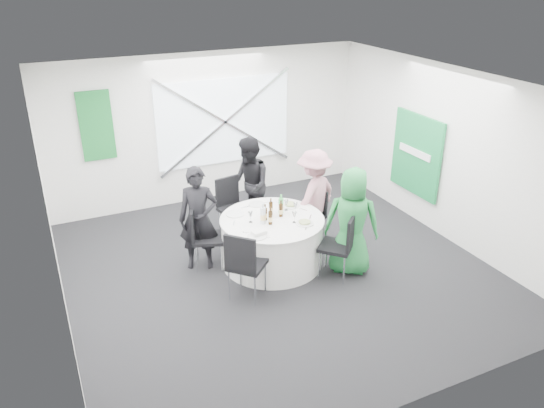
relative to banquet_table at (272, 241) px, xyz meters
name	(u,v)px	position (x,y,z in m)	size (l,w,h in m)	color
floor	(278,269)	(0.00, -0.20, -0.38)	(6.00, 6.00, 0.00)	black
ceiling	(279,84)	(0.00, -0.20, 2.42)	(6.00, 6.00, 0.00)	silver
wall_back	(209,128)	(0.00, 2.80, 1.02)	(6.00, 6.00, 0.00)	silver
wall_front	(416,294)	(0.00, -3.20, 1.02)	(6.00, 6.00, 0.00)	silver
wall_left	(50,225)	(-3.00, -0.20, 1.02)	(6.00, 6.00, 0.00)	silver
wall_right	(445,154)	(3.00, -0.20, 1.02)	(6.00, 6.00, 0.00)	silver
window_panel	(224,121)	(0.30, 2.76, 1.12)	(2.60, 0.03, 1.60)	white
window_brace_a	(225,122)	(0.30, 2.72, 1.12)	(0.05, 0.05, 3.16)	silver
window_brace_b	(225,122)	(0.30, 2.72, 1.12)	(0.05, 0.05, 3.16)	silver
green_banner	(96,126)	(-2.00, 2.75, 1.32)	(0.55, 0.04, 1.20)	#146531
green_sign	(416,155)	(2.94, 0.40, 0.82)	(0.05, 1.20, 1.40)	#178140
banquet_table	(272,241)	(0.00, 0.00, 0.00)	(1.56, 1.56, 0.76)	silver
chair_back	(231,203)	(-0.21, 1.14, 0.21)	(0.53, 0.54, 1.00)	black
chair_back_left	(202,233)	(-0.99, 0.35, 0.20)	(0.58, 0.57, 0.98)	black
chair_back_right	(314,211)	(0.96, 0.43, 0.12)	(0.52, 0.52, 0.86)	black
chair_front_right	(342,242)	(0.75, -0.78, 0.21)	(0.64, 0.64, 1.00)	black
chair_front_left	(244,261)	(-0.75, -0.72, 0.23)	(0.66, 0.66, 1.03)	black
person_man_back_left	(198,219)	(-1.01, 0.39, 0.42)	(0.58, 0.38, 1.59)	black
person_man_back	(249,185)	(0.14, 1.21, 0.44)	(0.79, 0.44, 1.63)	black
person_woman_pink	(314,196)	(0.96, 0.45, 0.40)	(1.00, 0.47, 1.55)	#BC7988
person_woman_green	(352,222)	(0.96, -0.68, 0.43)	(0.80, 0.52, 1.63)	#227D3A
plate_back	(257,204)	(-0.01, 0.56, 0.39)	(0.25, 0.25, 0.01)	silver
plate_back_left	(235,214)	(-0.44, 0.37, 0.39)	(0.28, 0.28, 0.01)	silver
plate_back_right	(290,205)	(0.46, 0.29, 0.40)	(0.28, 0.28, 0.04)	silver
plate_front_right	(305,223)	(0.36, -0.35, 0.40)	(0.26, 0.26, 0.04)	silver
plate_front_left	(257,236)	(-0.42, -0.42, 0.39)	(0.27, 0.27, 0.01)	silver
napkin	(259,232)	(-0.39, -0.39, 0.42)	(0.20, 0.13, 0.05)	silver
beer_bottle_a	(265,214)	(-0.11, 0.01, 0.47)	(0.06, 0.06, 0.25)	#361F09
beer_bottle_b	(271,209)	(0.04, 0.13, 0.48)	(0.06, 0.06, 0.27)	#361F09
beer_bottle_c	(281,210)	(0.15, 0.02, 0.48)	(0.06, 0.06, 0.26)	#361F09
beer_bottle_d	(270,218)	(-0.10, -0.15, 0.48)	(0.06, 0.06, 0.26)	#361F09
green_water_bottle	(281,206)	(0.21, 0.13, 0.50)	(0.08, 0.08, 0.30)	green
clear_water_bottle	(263,216)	(-0.18, -0.08, 0.50)	(0.08, 0.08, 0.31)	silver
wine_glass_a	(250,214)	(-0.33, 0.03, 0.50)	(0.07, 0.07, 0.17)	white
wine_glass_b	(295,205)	(0.41, 0.04, 0.50)	(0.07, 0.07, 0.17)	white
wine_glass_c	(286,203)	(0.32, 0.18, 0.50)	(0.07, 0.07, 0.17)	white
wine_glass_d	(294,215)	(0.24, -0.25, 0.50)	(0.07, 0.07, 0.17)	white
fork_a	(303,209)	(0.57, 0.08, 0.38)	(0.01, 0.15, 0.01)	silver
knife_a	(280,203)	(0.36, 0.45, 0.38)	(0.01, 0.15, 0.01)	silver
fork_b	(306,228)	(0.32, -0.48, 0.38)	(0.01, 0.15, 0.01)	silver
knife_b	(310,217)	(0.54, -0.19, 0.38)	(0.01, 0.15, 0.01)	silver
fork_c	(266,203)	(0.16, 0.55, 0.38)	(0.01, 0.15, 0.01)	silver
knife_c	(245,207)	(-0.21, 0.54, 0.38)	(0.01, 0.15, 0.01)	silver
fork_d	(238,212)	(-0.38, 0.44, 0.38)	(0.01, 0.15, 0.01)	silver
knife_d	(234,223)	(-0.57, 0.10, 0.38)	(0.01, 0.15, 0.01)	silver
fork_e	(247,233)	(-0.51, -0.27, 0.38)	(0.01, 0.15, 0.01)	silver
knife_e	(265,237)	(-0.32, -0.48, 0.38)	(0.01, 0.15, 0.01)	silver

